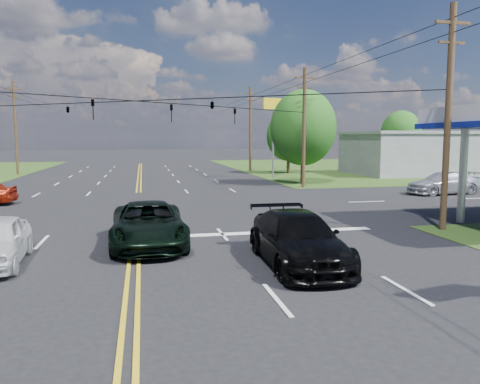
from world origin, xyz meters
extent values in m
plane|color=black|center=(0.00, 12.00, 0.00)|extent=(280.00, 280.00, 0.00)
cube|color=#274516|center=(35.00, 44.00, 0.00)|extent=(46.00, 48.00, 0.03)
cube|color=silver|center=(5.00, 4.00, 0.00)|extent=(10.00, 0.50, 0.02)
cube|color=slate|center=(30.00, 32.00, 2.20)|extent=(14.00, 10.00, 4.40)
cylinder|color=#A5A5AA|center=(15.00, 4.50, 2.33)|extent=(0.36, 0.36, 4.65)
cylinder|color=#3E2D1A|center=(13.00, 3.00, 4.75)|extent=(0.28, 0.28, 9.50)
cube|color=#3E2D1A|center=(13.00, 3.00, 8.70)|extent=(1.60, 0.12, 0.12)
cube|color=#3E2D1A|center=(13.00, 3.00, 7.90)|extent=(1.20, 0.10, 0.10)
cylinder|color=#3E2D1A|center=(13.00, 21.00, 4.75)|extent=(0.28, 0.28, 9.50)
cube|color=#3E2D1A|center=(13.00, 21.00, 8.70)|extent=(1.60, 0.12, 0.12)
cube|color=#3E2D1A|center=(13.00, 21.00, 7.90)|extent=(1.20, 0.10, 0.10)
cylinder|color=#3E2D1A|center=(-13.00, 40.00, 5.00)|extent=(0.28, 0.28, 10.00)
cube|color=#3E2D1A|center=(-13.00, 40.00, 9.20)|extent=(1.60, 0.12, 0.12)
cube|color=#3E2D1A|center=(-13.00, 40.00, 8.40)|extent=(1.20, 0.10, 0.10)
cylinder|color=#3E2D1A|center=(13.00, 40.00, 5.00)|extent=(0.28, 0.28, 10.00)
cube|color=#3E2D1A|center=(13.00, 40.00, 9.20)|extent=(1.60, 0.12, 0.12)
cube|color=#3E2D1A|center=(13.00, 40.00, 8.40)|extent=(1.20, 0.10, 0.10)
imported|color=black|center=(-2.08, 10.56, 5.42)|extent=(0.17, 0.21, 1.05)
imported|color=black|center=(2.08, 13.44, 5.42)|extent=(0.17, 0.21, 1.05)
imported|color=black|center=(6.50, 16.50, 5.42)|extent=(0.17, 0.21, 1.05)
imported|color=black|center=(-3.90, 14.70, 5.70)|extent=(1.24, 0.26, 0.50)
imported|color=black|center=(3.90, 9.30, 5.70)|extent=(1.24, 0.26, 0.50)
cylinder|color=black|center=(13.00, 10.00, 8.90)|extent=(0.04, 100.00, 0.04)
cylinder|color=black|center=(13.00, 10.00, 8.30)|extent=(0.04, 100.00, 0.04)
cylinder|color=#3E2D1A|center=(14.00, 24.00, 1.65)|extent=(0.36, 0.36, 3.30)
ellipsoid|color=#15511A|center=(14.00, 24.00, 4.88)|extent=(5.70, 5.70, 6.60)
cylinder|color=#3E2D1A|center=(16.50, 36.00, 1.43)|extent=(0.36, 0.36, 2.86)
ellipsoid|color=#15511A|center=(16.50, 36.00, 4.23)|extent=(4.94, 4.94, 5.72)
cylinder|color=#3E2D1A|center=(34.00, 42.00, 1.54)|extent=(0.36, 0.36, 3.08)
ellipsoid|color=#15511A|center=(34.00, 42.00, 4.55)|extent=(5.32, 5.32, 6.16)
imported|color=black|center=(0.50, 2.63, 0.80)|extent=(2.73, 5.79, 1.60)
imported|color=black|center=(5.07, -0.95, 0.81)|extent=(2.40, 5.65, 1.63)
imported|color=silver|center=(21.31, 14.79, 0.79)|extent=(5.66, 2.80, 1.58)
cylinder|color=#A5A5AA|center=(13.00, 30.00, 3.96)|extent=(0.20, 0.20, 7.92)
cube|color=yellow|center=(13.00, 30.00, 7.32)|extent=(2.19, 0.62, 1.09)
camera|label=1|loc=(0.35, -14.71, 3.96)|focal=35.00mm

